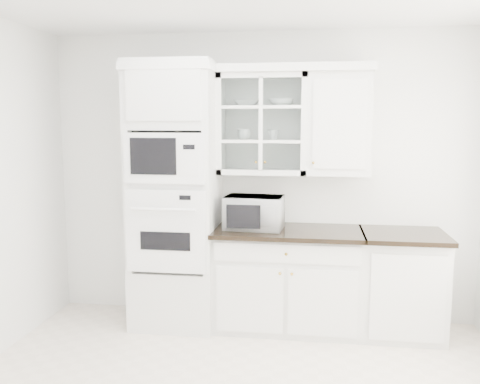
# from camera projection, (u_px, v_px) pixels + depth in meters

# --- Properties ---
(room_shell) EXTENTS (4.00, 3.50, 2.70)m
(room_shell) POSITION_uv_depth(u_px,v_px,m) (241.00, 135.00, 3.47)
(room_shell) COLOR white
(room_shell) RESTS_ON ground
(oven_column) EXTENTS (0.76, 0.68, 2.40)m
(oven_column) POSITION_uv_depth(u_px,v_px,m) (175.00, 196.00, 4.63)
(oven_column) COLOR silver
(oven_column) RESTS_ON ground
(base_cabinet_run) EXTENTS (1.32, 0.67, 0.92)m
(base_cabinet_run) POSITION_uv_depth(u_px,v_px,m) (288.00, 278.00, 4.61)
(base_cabinet_run) COLOR silver
(base_cabinet_run) RESTS_ON ground
(extra_base_cabinet) EXTENTS (0.72, 0.67, 0.92)m
(extra_base_cabinet) POSITION_uv_depth(u_px,v_px,m) (401.00, 283.00, 4.47)
(extra_base_cabinet) COLOR silver
(extra_base_cabinet) RESTS_ON ground
(upper_cabinet_glass) EXTENTS (0.80, 0.33, 0.90)m
(upper_cabinet_glass) POSITION_uv_depth(u_px,v_px,m) (263.00, 124.00, 4.59)
(upper_cabinet_glass) COLOR silver
(upper_cabinet_glass) RESTS_ON room_shell
(upper_cabinet_solid) EXTENTS (0.55, 0.33, 0.90)m
(upper_cabinet_solid) POSITION_uv_depth(u_px,v_px,m) (338.00, 124.00, 4.50)
(upper_cabinet_solid) COLOR silver
(upper_cabinet_solid) RESTS_ON room_shell
(crown_molding) EXTENTS (2.14, 0.38, 0.07)m
(crown_molding) POSITION_uv_depth(u_px,v_px,m) (251.00, 69.00, 4.52)
(crown_molding) COLOR white
(crown_molding) RESTS_ON room_shell
(countertop_microwave) EXTENTS (0.54, 0.46, 0.29)m
(countertop_microwave) POSITION_uv_depth(u_px,v_px,m) (254.00, 212.00, 4.56)
(countertop_microwave) COLOR white
(countertop_microwave) RESTS_ON base_cabinet_run
(bowl_a) EXTENTS (0.26, 0.26, 0.06)m
(bowl_a) POSITION_uv_depth(u_px,v_px,m) (246.00, 103.00, 4.60)
(bowl_a) COLOR white
(bowl_a) RESTS_ON upper_cabinet_glass
(bowl_b) EXTENTS (0.27, 0.27, 0.07)m
(bowl_b) POSITION_uv_depth(u_px,v_px,m) (282.00, 103.00, 4.54)
(bowl_b) COLOR white
(bowl_b) RESTS_ON upper_cabinet_glass
(cup_a) EXTENTS (0.15, 0.15, 0.10)m
(cup_a) POSITION_uv_depth(u_px,v_px,m) (244.00, 134.00, 4.64)
(cup_a) COLOR white
(cup_a) RESTS_ON upper_cabinet_glass
(cup_b) EXTENTS (0.13, 0.13, 0.09)m
(cup_b) POSITION_uv_depth(u_px,v_px,m) (273.00, 135.00, 4.58)
(cup_b) COLOR white
(cup_b) RESTS_ON upper_cabinet_glass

